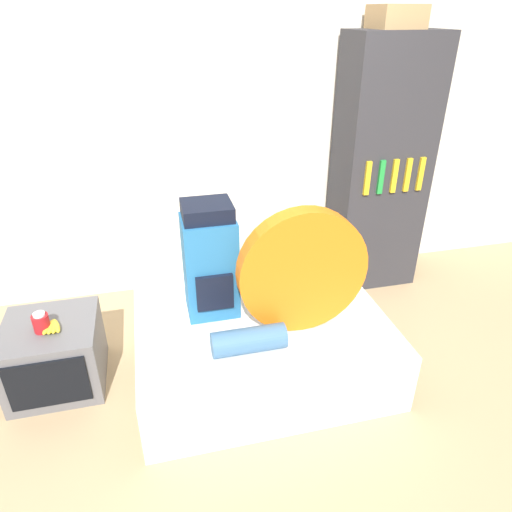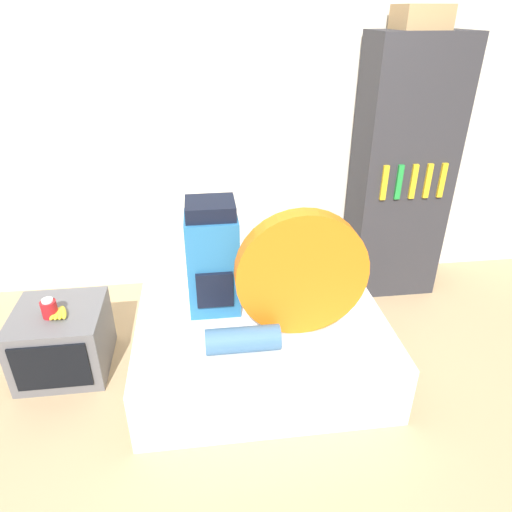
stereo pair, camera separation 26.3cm
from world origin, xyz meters
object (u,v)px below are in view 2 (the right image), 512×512
object	(u,v)px
television	(63,340)
sleeping_roll	(243,339)
backpack	(213,259)
tent_bag	(301,273)
canister	(49,308)
cardboard_box	(421,17)
bookshelf	(401,173)

from	to	relation	value
television	sleeping_roll	bearing A→B (deg)	-22.20
backpack	tent_bag	distance (m)	0.57
tent_bag	sleeping_roll	xyz separation A→B (m)	(-0.36, -0.16, -0.31)
sleeping_roll	canister	distance (m)	1.23
sleeping_roll	cardboard_box	xyz separation A→B (m)	(1.35, 1.25, 1.59)
canister	sleeping_roll	bearing A→B (deg)	-20.22
tent_bag	sleeping_roll	world-z (taller)	tent_bag
tent_bag	bookshelf	size ratio (longest dim) A/B	0.38
bookshelf	canister	bearing A→B (deg)	-162.47
television	canister	bearing A→B (deg)	-112.37
backpack	cardboard_box	size ratio (longest dim) A/B	2.25
backpack	television	world-z (taller)	backpack
sleeping_roll	bookshelf	bearing A→B (deg)	41.81
backpack	sleeping_roll	distance (m)	0.55
cardboard_box	television	bearing A→B (deg)	-162.40
bookshelf	cardboard_box	distance (m)	1.07
tent_bag	sleeping_roll	bearing A→B (deg)	-155.56
television	backpack	bearing A→B (deg)	-0.47
bookshelf	backpack	bearing A→B (deg)	-153.01
backpack	television	xyz separation A→B (m)	(-1.00, 0.01, -0.54)
bookshelf	cardboard_box	size ratio (longest dim) A/B	6.17
canister	bookshelf	bearing A→B (deg)	17.53
television	bookshelf	bearing A→B (deg)	16.82
canister	bookshelf	size ratio (longest dim) A/B	0.06
cardboard_box	sleeping_roll	bearing A→B (deg)	-137.11
backpack	bookshelf	distance (m)	1.70
canister	cardboard_box	world-z (taller)	cardboard_box
cardboard_box	tent_bag	bearing A→B (deg)	-132.28
tent_bag	television	bearing A→B (deg)	168.58
tent_bag	canister	distance (m)	1.56
sleeping_roll	cardboard_box	bearing A→B (deg)	42.89
sleeping_roll	bookshelf	size ratio (longest dim) A/B	0.21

